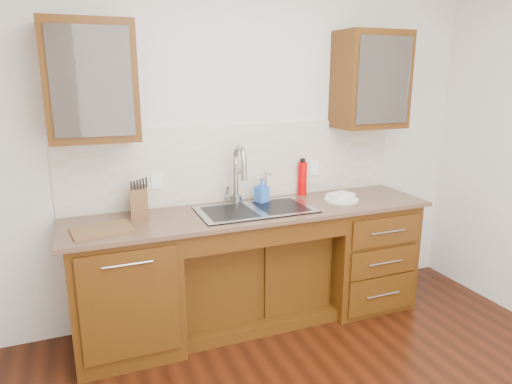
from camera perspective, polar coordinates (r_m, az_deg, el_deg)
name	(u,v)px	position (r m, az deg, el deg)	size (l,w,h in m)	color
wall_back	(237,143)	(3.58, -2.37, 6.14)	(4.00, 0.10, 2.70)	silver
base_cabinet_left	(125,289)	(3.32, -16.03, -11.63)	(0.70, 0.62, 0.88)	#593014
base_cabinet_center	(250,275)	(3.63, -0.77, -10.29)	(1.20, 0.44, 0.70)	#593014
base_cabinet_right	(360,251)	(3.93, 12.87, -7.21)	(0.70, 0.62, 0.88)	#593014
countertop	(255,212)	(3.34, -0.16, -2.48)	(2.70, 0.65, 0.03)	#84705B
backsplash	(240,163)	(3.55, -2.02, 3.70)	(2.70, 0.02, 0.59)	beige
sink	(255,221)	(3.35, -0.06, -3.69)	(0.84, 0.46, 0.19)	#9E9EA5
faucet	(236,178)	(3.46, -2.55, 1.78)	(0.04, 0.04, 0.40)	#999993
filter_tap	(266,185)	(3.57, 1.21, 0.89)	(0.02, 0.02, 0.24)	#999993
upper_cabinet_left	(91,82)	(3.13, -19.97, 12.84)	(0.55, 0.34, 0.75)	#593014
upper_cabinet_right	(370,80)	(3.83, 14.12, 13.41)	(0.55, 0.34, 0.75)	#593014
outlet_left	(157,181)	(3.40, -12.31, 1.41)	(0.08, 0.01, 0.12)	white
outlet_right	(314,168)	(3.82, 7.30, 3.06)	(0.08, 0.01, 0.12)	white
soap_bottle	(262,191)	(3.49, 0.73, 0.18)	(0.09, 0.09, 0.19)	blue
water_bottle	(302,178)	(3.74, 5.82, 1.70)	(0.07, 0.07, 0.27)	#D10001
plate	(341,200)	(3.63, 10.61, -0.96)	(0.27, 0.27, 0.01)	beige
dish_towel	(340,195)	(3.67, 10.51, -0.40)	(0.19, 0.14, 0.03)	beige
knife_block	(139,202)	(3.26, -14.37, -1.21)	(0.11, 0.19, 0.21)	olive
cutting_board	(102,230)	(3.04, -18.71, -4.52)	(0.36, 0.25, 0.02)	olive
cup_left_a	(76,90)	(3.13, -21.59, 11.81)	(0.13, 0.13, 0.10)	white
cup_left_b	(109,91)	(3.14, -17.93, 11.93)	(0.09, 0.09, 0.08)	white
cup_right_a	(355,87)	(3.76, 12.27, 12.70)	(0.12, 0.12, 0.10)	silver
cup_right_b	(378,86)	(3.88, 15.03, 12.65)	(0.11, 0.11, 0.10)	white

